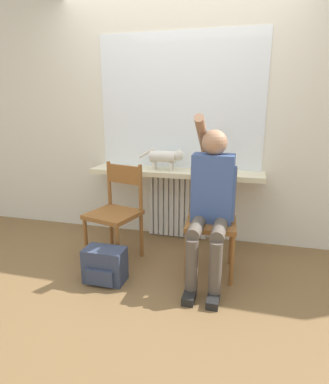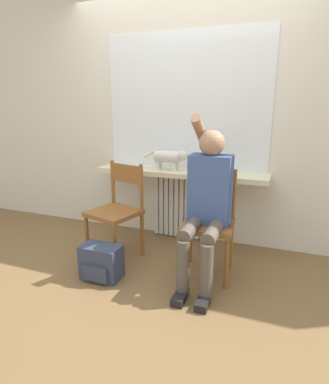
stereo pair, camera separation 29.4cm
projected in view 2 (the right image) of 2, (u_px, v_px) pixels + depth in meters
name	position (u px, v px, depth m)	size (l,w,h in m)	color
ground_plane	(138.00, 290.00, 2.58)	(12.00, 12.00, 0.00)	brown
wall_with_window	(186.00, 114.00, 3.34)	(7.00, 0.06, 2.70)	silver
radiator	(183.00, 206.00, 3.52)	(0.65, 0.08, 0.73)	silver
windowsill	(180.00, 173.00, 3.32)	(1.79, 0.33, 0.05)	beige
window_glass	(186.00, 102.00, 3.28)	(1.72, 0.01, 1.36)	white
chair_left	(117.00, 209.00, 3.04)	(0.52, 0.52, 0.91)	brown
chair_right	(209.00, 221.00, 2.74)	(0.45, 0.45, 0.91)	brown
person	(207.00, 199.00, 2.58)	(0.36, 0.97, 1.38)	brown
cat	(170.00, 157.00, 3.28)	(0.48, 0.12, 0.23)	silver
backpack	(101.00, 262.00, 2.73)	(0.34, 0.23, 0.29)	#333D56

